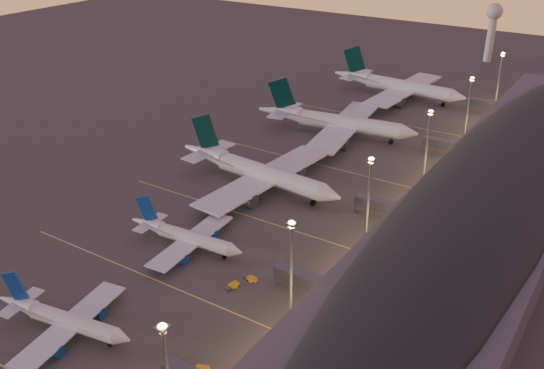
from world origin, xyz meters
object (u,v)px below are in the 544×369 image
at_px(airliner_wide_near, 257,171).
at_px(airliner_wide_mid, 335,122).
at_px(airliner_narrow_south, 63,319).
at_px(baggage_tug_d, 232,286).
at_px(radar_tower, 493,23).
at_px(airliner_wide_far, 397,86).
at_px(baggage_tug_c, 251,279).
at_px(airliner_narrow_north, 185,236).

relative_size(airliner_wide_near, airliner_wide_mid, 0.97).
xyz_separation_m(airliner_narrow_south, baggage_tug_d, (21.66, 33.38, -2.77)).
xyz_separation_m(airliner_narrow_south, airliner_wide_mid, (-5.45, 139.49, 2.18)).
relative_size(airliner_wide_mid, radar_tower, 2.04).
bearing_deg(radar_tower, airliner_wide_mid, -97.33).
distance_m(airliner_wide_mid, radar_tower, 153.25).
height_order(airliner_wide_far, baggage_tug_c, airliner_wide_far).
relative_size(baggage_tug_c, baggage_tug_d, 0.89).
height_order(airliner_narrow_south, airliner_wide_mid, airliner_wide_mid).
bearing_deg(baggage_tug_d, airliner_wide_near, 38.85).
height_order(airliner_narrow_south, airliner_narrow_north, airliner_narrow_north).
relative_size(airliner_wide_far, baggage_tug_d, 16.46).
bearing_deg(baggage_tug_c, airliner_wide_mid, 106.99).
distance_m(airliner_narrow_south, baggage_tug_d, 39.89).
xyz_separation_m(airliner_narrow_south, airliner_wide_near, (-5.37, 84.01, 2.03)).
distance_m(radar_tower, baggage_tug_d, 258.24).
distance_m(airliner_narrow_north, airliner_wide_far, 157.62).
bearing_deg(airliner_wide_near, airliner_narrow_north, -78.66).
relative_size(airliner_narrow_south, baggage_tug_c, 9.80).
relative_size(airliner_wide_mid, baggage_tug_c, 18.27).
xyz_separation_m(baggage_tug_c, baggage_tug_d, (-1.91, -5.11, 0.04)).
bearing_deg(airliner_wide_mid, airliner_narrow_south, -96.04).
bearing_deg(airliner_wide_far, airliner_wide_mid, -87.85).
relative_size(airliner_wide_near, baggage_tug_c, 17.79).
relative_size(airliner_wide_far, baggage_tug_c, 18.46).
distance_m(radar_tower, baggage_tug_c, 253.22).
xyz_separation_m(airliner_wide_far, baggage_tug_c, (27.50, -160.94, -5.04)).
relative_size(airliner_wide_near, airliner_wide_far, 0.96).
xyz_separation_m(airliner_narrow_south, airliner_narrow_north, (-0.40, 41.86, 0.06)).
bearing_deg(airliner_narrow_south, airliner_wide_far, 81.78).
bearing_deg(radar_tower, baggage_tug_c, -87.82).
height_order(airliner_wide_far, radar_tower, radar_tower).
bearing_deg(radar_tower, airliner_wide_near, -95.35).
relative_size(airliner_wide_near, baggage_tug_d, 15.86).
xyz_separation_m(airliner_wide_near, radar_tower, (19.36, 206.62, 16.55)).
distance_m(airliner_narrow_north, radar_tower, 249.87).
height_order(airliner_narrow_south, radar_tower, radar_tower).
height_order(airliner_wide_mid, airliner_wide_far, airliner_wide_far).
xyz_separation_m(airliner_narrow_north, airliner_wide_near, (-4.97, 42.15, 1.97)).
relative_size(airliner_narrow_north, baggage_tug_c, 9.98).
bearing_deg(airliner_wide_far, baggage_tug_c, -76.70).
distance_m(airliner_wide_mid, baggage_tug_d, 109.64).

